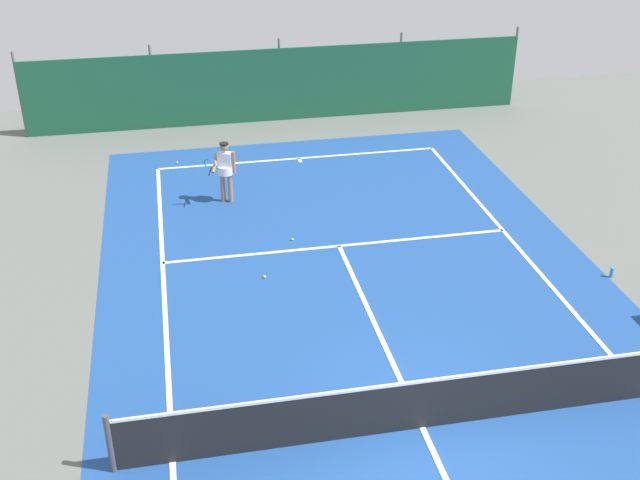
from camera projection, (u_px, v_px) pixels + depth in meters
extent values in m
plane|color=slate|center=(422.00, 428.00, 13.25)|extent=(36.00, 36.00, 0.00)
cube|color=#1E478C|center=(422.00, 427.00, 13.24)|extent=(11.02, 26.60, 0.01)
cube|color=white|center=(299.00, 158.00, 23.51)|extent=(8.22, 0.10, 0.01)
cube|color=white|center=(172.00, 462.00, 12.53)|extent=(0.10, 23.80, 0.01)
cube|color=white|center=(339.00, 246.00, 18.77)|extent=(8.22, 0.10, 0.01)
cube|color=white|center=(422.00, 427.00, 13.24)|extent=(0.10, 12.80, 0.01)
cube|color=white|center=(300.00, 160.00, 23.39)|extent=(0.10, 0.30, 0.01)
cube|color=black|center=(424.00, 405.00, 13.02)|extent=(9.92, 0.03, 0.95)
cube|color=white|center=(426.00, 381.00, 12.78)|extent=(9.92, 0.04, 0.05)
cylinder|color=#47474C|center=(110.00, 444.00, 12.12)|extent=(0.10, 0.10, 1.10)
cube|color=#195138|center=(280.00, 85.00, 25.91)|extent=(16.22, 0.06, 2.40)
cylinder|color=#595B60|center=(20.00, 95.00, 24.50)|extent=(0.08, 0.08, 2.70)
cylinder|color=#595B60|center=(153.00, 87.00, 25.20)|extent=(0.08, 0.08, 2.70)
cylinder|color=#595B60|center=(280.00, 80.00, 25.90)|extent=(0.08, 0.08, 2.70)
cylinder|color=#595B60|center=(400.00, 73.00, 26.59)|extent=(0.08, 0.08, 2.70)
cylinder|color=#595B60|center=(513.00, 66.00, 27.29)|extent=(0.08, 0.08, 2.70)
cube|color=#234C1E|center=(278.00, 98.00, 26.74)|extent=(14.60, 0.70, 1.10)
cylinder|color=#9E7051|center=(230.00, 187.00, 20.73)|extent=(0.12, 0.12, 0.82)
cylinder|color=#9E7051|center=(223.00, 187.00, 20.76)|extent=(0.12, 0.12, 0.82)
cylinder|color=white|center=(225.00, 170.00, 20.51)|extent=(0.40, 0.40, 0.22)
cube|color=white|center=(225.00, 163.00, 20.42)|extent=(0.41, 0.31, 0.56)
sphere|color=#9E7051|center=(224.00, 147.00, 20.22)|extent=(0.22, 0.22, 0.22)
cylinder|color=black|center=(224.00, 144.00, 20.17)|extent=(0.23, 0.23, 0.04)
cylinder|color=#9E7051|center=(234.00, 162.00, 20.37)|extent=(0.09, 0.09, 0.58)
cylinder|color=#9E7051|center=(215.00, 163.00, 20.33)|extent=(0.27, 0.53, 0.41)
cylinder|color=black|center=(210.00, 171.00, 20.13)|extent=(0.13, 0.27, 0.13)
torus|color=teal|center=(210.00, 163.00, 20.03)|extent=(0.33, 0.22, 0.29)
sphere|color=#CCDB33|center=(177.00, 163.00, 23.17)|extent=(0.07, 0.07, 0.07)
sphere|color=#CCDB33|center=(264.00, 277.00, 17.48)|extent=(0.07, 0.07, 0.07)
sphere|color=#CCDB33|center=(292.00, 239.00, 19.01)|extent=(0.07, 0.07, 0.07)
cylinder|color=#338CD8|center=(612.00, 272.00, 17.47)|extent=(0.08, 0.08, 0.24)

